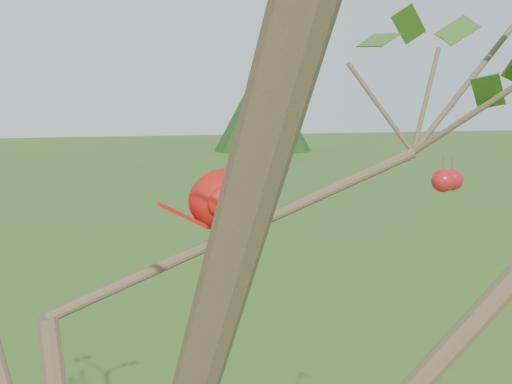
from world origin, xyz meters
TOP-DOWN VIEW (x-y plane):
  - crabapple_tree at (0.03, -0.02)m, footprint 2.35×2.05m
  - cardinal at (0.24, 0.08)m, footprint 0.22×0.12m
  - distant_trees at (0.24, 24.82)m, footprint 41.71×11.16m

SIDE VIEW (x-z plane):
  - distant_trees at x=0.24m, z-range -0.28..3.50m
  - crabapple_tree at x=0.03m, z-range 0.65..3.60m
  - cardinal at x=0.24m, z-range 2.06..2.21m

